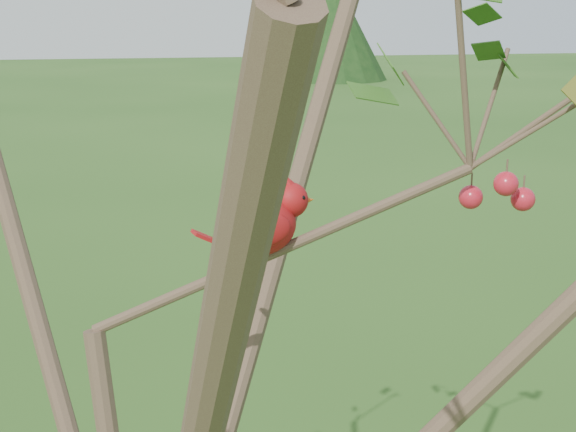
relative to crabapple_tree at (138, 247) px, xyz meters
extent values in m
sphere|color=red|center=(0.54, 0.11, 0.02)|extent=(0.04, 0.04, 0.04)
sphere|color=red|center=(0.62, 0.08, 0.02)|extent=(0.04, 0.04, 0.04)
sphere|color=red|center=(0.58, 0.06, 0.05)|extent=(0.04, 0.04, 0.04)
ellipsoid|color=#A00D19|center=(0.19, 0.10, -0.01)|extent=(0.14, 0.12, 0.10)
sphere|color=#A00D19|center=(0.24, 0.11, 0.03)|extent=(0.07, 0.07, 0.06)
cone|color=#A00D19|center=(0.24, 0.11, 0.06)|extent=(0.05, 0.04, 0.04)
cone|color=#D85914|center=(0.27, 0.12, 0.03)|extent=(0.03, 0.03, 0.02)
ellipsoid|color=black|center=(0.26, 0.12, 0.03)|extent=(0.02, 0.03, 0.03)
cube|color=#A00D19|center=(0.12, 0.09, -0.02)|extent=(0.08, 0.04, 0.04)
ellipsoid|color=#A00D19|center=(0.18, 0.14, 0.00)|extent=(0.09, 0.04, 0.06)
ellipsoid|color=#A00D19|center=(0.19, 0.06, 0.00)|extent=(0.09, 0.04, 0.06)
cylinder|color=#483227|center=(6.92, 26.48, -0.44)|extent=(0.50, 0.50, 3.36)
cone|color=black|center=(6.92, 26.48, -0.30)|extent=(3.91, 3.91, 3.63)
camera|label=1|loc=(0.00, -1.10, 0.33)|focal=50.00mm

